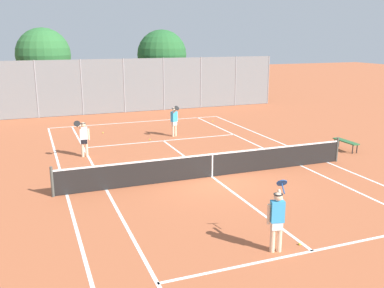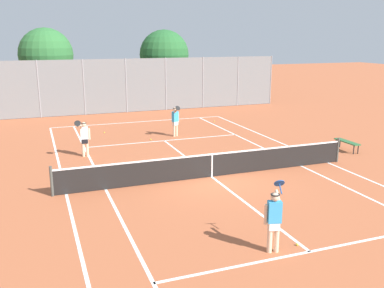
{
  "view_description": "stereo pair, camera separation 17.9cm",
  "coord_description": "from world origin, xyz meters",
  "px_view_note": "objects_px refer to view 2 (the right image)",
  "views": [
    {
      "loc": [
        -6.45,
        -14.57,
        5.34
      ],
      "look_at": [
        -0.27,
        1.5,
        1.0
      ],
      "focal_mm": 40.0,
      "sensor_mm": 36.0,
      "label": 1
    },
    {
      "loc": [
        -6.28,
        -14.63,
        5.34
      ],
      "look_at": [
        -0.27,
        1.5,
        1.0
      ],
      "focal_mm": 40.0,
      "sensor_mm": 36.0,
      "label": 2
    }
  ],
  "objects_px": {
    "loose_tennis_ball_0": "(104,132)",
    "courtside_bench": "(347,142)",
    "player_far_right": "(175,120)",
    "tree_behind_right": "(164,56)",
    "loose_tennis_ball_1": "(297,245)",
    "player_near_side": "(274,218)",
    "tennis_net": "(212,164)",
    "loose_tennis_ball_2": "(151,139)",
    "player_far_left": "(84,137)",
    "loose_tennis_ball_5": "(214,121)",
    "tree_behind_left": "(48,57)"
  },
  "relations": [
    {
      "from": "loose_tennis_ball_0",
      "to": "courtside_bench",
      "type": "bearing_deg",
      "value": -37.62
    },
    {
      "from": "player_far_right",
      "to": "tree_behind_right",
      "type": "bearing_deg",
      "value": 75.91
    },
    {
      "from": "player_far_right",
      "to": "courtside_bench",
      "type": "height_order",
      "value": "player_far_right"
    },
    {
      "from": "player_far_right",
      "to": "loose_tennis_ball_1",
      "type": "bearing_deg",
      "value": -94.31
    },
    {
      "from": "player_near_side",
      "to": "tree_behind_right",
      "type": "bearing_deg",
      "value": 79.35
    },
    {
      "from": "tennis_net",
      "to": "tree_behind_right",
      "type": "xyz_separation_m",
      "value": [
        3.75,
        18.6,
        3.3
      ]
    },
    {
      "from": "loose_tennis_ball_2",
      "to": "tree_behind_right",
      "type": "relative_size",
      "value": 0.01
    },
    {
      "from": "player_far_right",
      "to": "loose_tennis_ball_1",
      "type": "xyz_separation_m",
      "value": [
        -1.0,
        -13.2,
        -0.89
      ]
    },
    {
      "from": "tennis_net",
      "to": "player_near_side",
      "type": "xyz_separation_m",
      "value": [
        -0.89,
        -6.06,
        0.42
      ]
    },
    {
      "from": "player_near_side",
      "to": "loose_tennis_ball_1",
      "type": "bearing_deg",
      "value": 3.65
    },
    {
      "from": "player_far_left",
      "to": "loose_tennis_ball_1",
      "type": "xyz_separation_m",
      "value": [
        4.15,
        -10.75,
        -0.89
      ]
    },
    {
      "from": "player_far_left",
      "to": "player_far_right",
      "type": "relative_size",
      "value": 1.0
    },
    {
      "from": "tree_behind_right",
      "to": "loose_tennis_ball_2",
      "type": "bearing_deg",
      "value": -110.35
    },
    {
      "from": "player_far_right",
      "to": "loose_tennis_ball_2",
      "type": "xyz_separation_m",
      "value": [
        -1.52,
        -0.41,
        -0.89
      ]
    },
    {
      "from": "player_far_right",
      "to": "player_near_side",
      "type": "bearing_deg",
      "value": -97.62
    },
    {
      "from": "tennis_net",
      "to": "loose_tennis_ball_5",
      "type": "height_order",
      "value": "tennis_net"
    },
    {
      "from": "player_near_side",
      "to": "player_far_right",
      "type": "distance_m",
      "value": 13.37
    },
    {
      "from": "tree_behind_left",
      "to": "tree_behind_right",
      "type": "bearing_deg",
      "value": -5.37
    },
    {
      "from": "loose_tennis_ball_5",
      "to": "tree_behind_left",
      "type": "distance_m",
      "value": 13.83
    },
    {
      "from": "player_near_side",
      "to": "loose_tennis_ball_2",
      "type": "bearing_deg",
      "value": 88.87
    },
    {
      "from": "tennis_net",
      "to": "player_near_side",
      "type": "bearing_deg",
      "value": -98.37
    },
    {
      "from": "player_near_side",
      "to": "loose_tennis_ball_1",
      "type": "xyz_separation_m",
      "value": [
        0.78,
        0.05,
        -0.89
      ]
    },
    {
      "from": "player_far_left",
      "to": "tree_behind_left",
      "type": "distance_m",
      "value": 15.0
    },
    {
      "from": "player_far_right",
      "to": "loose_tennis_ball_1",
      "type": "height_order",
      "value": "player_far_right"
    },
    {
      "from": "loose_tennis_ball_0",
      "to": "tree_behind_left",
      "type": "relative_size",
      "value": 0.01
    },
    {
      "from": "player_near_side",
      "to": "courtside_bench",
      "type": "relative_size",
      "value": 1.18
    },
    {
      "from": "loose_tennis_ball_2",
      "to": "courtside_bench",
      "type": "bearing_deg",
      "value": -32.99
    },
    {
      "from": "courtside_bench",
      "to": "loose_tennis_ball_2",
      "type": "bearing_deg",
      "value": 147.01
    },
    {
      "from": "loose_tennis_ball_2",
      "to": "tree_behind_left",
      "type": "relative_size",
      "value": 0.01
    },
    {
      "from": "player_near_side",
      "to": "courtside_bench",
      "type": "distance_m",
      "value": 11.35
    },
    {
      "from": "tennis_net",
      "to": "courtside_bench",
      "type": "xyz_separation_m",
      "value": [
        7.64,
        1.41,
        -0.1
      ]
    },
    {
      "from": "tree_behind_left",
      "to": "loose_tennis_ball_1",
      "type": "bearing_deg",
      "value": -79.02
    },
    {
      "from": "loose_tennis_ball_1",
      "to": "loose_tennis_ball_5",
      "type": "height_order",
      "value": "same"
    },
    {
      "from": "player_far_left",
      "to": "tree_behind_left",
      "type": "xyz_separation_m",
      "value": [
        -0.78,
        14.69,
        2.94
      ]
    },
    {
      "from": "tennis_net",
      "to": "tree_behind_left",
      "type": "relative_size",
      "value": 2.0
    },
    {
      "from": "loose_tennis_ball_2",
      "to": "tennis_net",
      "type": "bearing_deg",
      "value": -84.62
    },
    {
      "from": "player_far_left",
      "to": "loose_tennis_ball_1",
      "type": "height_order",
      "value": "player_far_left"
    },
    {
      "from": "loose_tennis_ball_1",
      "to": "loose_tennis_ball_2",
      "type": "height_order",
      "value": "same"
    },
    {
      "from": "loose_tennis_ball_5",
      "to": "courtside_bench",
      "type": "distance_m",
      "value": 9.35
    },
    {
      "from": "tennis_net",
      "to": "loose_tennis_ball_1",
      "type": "relative_size",
      "value": 181.82
    },
    {
      "from": "tennis_net",
      "to": "player_far_left",
      "type": "bearing_deg",
      "value": 132.02
    },
    {
      "from": "loose_tennis_ball_2",
      "to": "player_far_left",
      "type": "bearing_deg",
      "value": -150.6
    },
    {
      "from": "player_far_right",
      "to": "loose_tennis_ball_2",
      "type": "relative_size",
      "value": 26.88
    },
    {
      "from": "player_near_side",
      "to": "tree_behind_left",
      "type": "height_order",
      "value": "tree_behind_left"
    },
    {
      "from": "loose_tennis_ball_2",
      "to": "tree_behind_left",
      "type": "height_order",
      "value": "tree_behind_left"
    },
    {
      "from": "loose_tennis_ball_2",
      "to": "loose_tennis_ball_5",
      "type": "height_order",
      "value": "same"
    },
    {
      "from": "courtside_bench",
      "to": "player_far_right",
      "type": "bearing_deg",
      "value": 139.45
    },
    {
      "from": "courtside_bench",
      "to": "loose_tennis_ball_5",
      "type": "bearing_deg",
      "value": 109.48
    },
    {
      "from": "tree_behind_left",
      "to": "player_far_left",
      "type": "bearing_deg",
      "value": -86.95
    },
    {
      "from": "player_far_left",
      "to": "loose_tennis_ball_0",
      "type": "relative_size",
      "value": 26.88
    }
  ]
}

